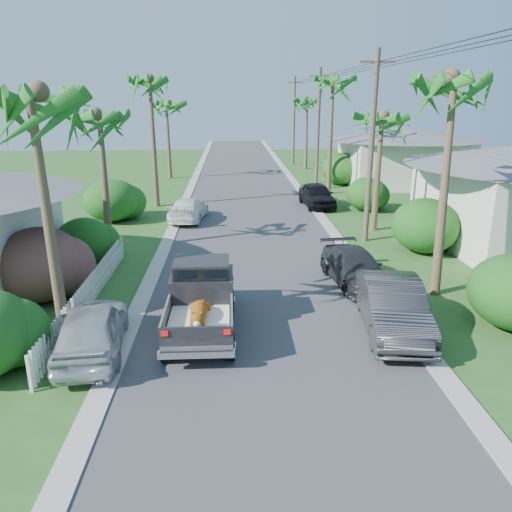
{
  "coord_description": "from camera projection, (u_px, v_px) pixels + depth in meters",
  "views": [
    {
      "loc": [
        -1.09,
        -10.82,
        6.82
      ],
      "look_at": [
        -0.23,
        6.28,
        1.4
      ],
      "focal_mm": 35.0,
      "sensor_mm": 36.0,
      "label": 1
    }
  ],
  "objects": [
    {
      "name": "shrub_r_c",
      "position": [
        367.0,
        194.0,
        31.49
      ],
      "size": [
        2.6,
        2.86,
        2.1
      ],
      "primitive_type": "ellipsoid",
      "color": "#164E18",
      "rests_on": "ground"
    },
    {
      "name": "utility_pole_b",
      "position": [
        371.0,
        147.0,
        23.67
      ],
      "size": [
        1.6,
        0.26,
        9.0
      ],
      "color": "brown",
      "rests_on": "ground"
    },
    {
      "name": "parked_car_lf",
      "position": [
        188.0,
        210.0,
        29.01
      ],
      "size": [
        2.33,
        4.65,
        1.3
      ],
      "primitive_type": "imported",
      "rotation": [
        0.0,
        0.0,
        3.02
      ],
      "color": "white",
      "rests_on": "ground"
    },
    {
      "name": "utility_pole_c",
      "position": [
        318.0,
        129.0,
        37.95
      ],
      "size": [
        1.6,
        0.26,
        9.0
      ],
      "color": "brown",
      "rests_on": "ground"
    },
    {
      "name": "parked_car_ln",
      "position": [
        92.0,
        329.0,
        13.78
      ],
      "size": [
        2.21,
        4.45,
        1.46
      ],
      "primitive_type": "imported",
      "rotation": [
        0.0,
        0.0,
        3.26
      ],
      "color": "silver",
      "rests_on": "ground"
    },
    {
      "name": "house_right_far",
      "position": [
        402.0,
        158.0,
        40.96
      ],
      "size": [
        9.0,
        8.0,
        4.6
      ],
      "color": "silver",
      "rests_on": "ground"
    },
    {
      "name": "parked_car_rf",
      "position": [
        317.0,
        195.0,
        32.68
      ],
      "size": [
        2.14,
        4.61,
        1.53
      ],
      "primitive_type": "imported",
      "rotation": [
        0.0,
        0.0,
        0.08
      ],
      "color": "black",
      "rests_on": "ground"
    },
    {
      "name": "shrub_r_d",
      "position": [
        341.0,
        169.0,
        40.96
      ],
      "size": [
        3.2,
        3.52,
        2.6
      ],
      "primitive_type": "ellipsoid",
      "color": "#164E18",
      "rests_on": "ground"
    },
    {
      "name": "parked_car_rm",
      "position": [
        355.0,
        268.0,
        19.05
      ],
      "size": [
        2.31,
        4.58,
        1.27
      ],
      "primitive_type": "imported",
      "rotation": [
        0.0,
        0.0,
        0.12
      ],
      "color": "#27292B",
      "rests_on": "ground"
    },
    {
      "name": "pickup_truck",
      "position": [
        202.0,
        295.0,
        15.42
      ],
      "size": [
        1.98,
        5.12,
        2.06
      ],
      "color": "black",
      "rests_on": "ground"
    },
    {
      "name": "utility_pole_d",
      "position": [
        294.0,
        121.0,
        52.23
      ],
      "size": [
        1.6,
        0.26,
        9.0
      ],
      "color": "brown",
      "rests_on": "ground"
    },
    {
      "name": "palm_r_a",
      "position": [
        457.0,
        79.0,
        16.18
      ],
      "size": [
        4.4,
        4.4,
        8.7
      ],
      "color": "brown",
      "rests_on": "ground"
    },
    {
      "name": "palm_r_b",
      "position": [
        382.0,
        116.0,
        25.21
      ],
      "size": [
        4.4,
        4.4,
        7.2
      ],
      "color": "brown",
      "rests_on": "ground"
    },
    {
      "name": "curb_left",
      "position": [
        187.0,
        197.0,
        36.0
      ],
      "size": [
        0.6,
        100.0,
        0.06
      ],
      "primitive_type": "cube",
      "color": "#A5A39E",
      "rests_on": "ground"
    },
    {
      "name": "shrub_l_b",
      "position": [
        40.0,
        264.0,
        17.36
      ],
      "size": [
        3.0,
        3.3,
        2.6
      ],
      "primitive_type": "ellipsoid",
      "color": "#A51745",
      "rests_on": "ground"
    },
    {
      "name": "palm_l_a",
      "position": [
        32.0,
        94.0,
        12.88
      ],
      "size": [
        4.4,
        4.4,
        8.2
      ],
      "color": "brown",
      "rests_on": "ground"
    },
    {
      "name": "palm_r_c",
      "position": [
        333.0,
        79.0,
        35.01
      ],
      "size": [
        4.4,
        4.4,
        9.4
      ],
      "color": "brown",
      "rests_on": "ground"
    },
    {
      "name": "palm_l_d",
      "position": [
        166.0,
        103.0,
        42.53
      ],
      "size": [
        4.4,
        4.4,
        7.7
      ],
      "color": "brown",
      "rests_on": "ground"
    },
    {
      "name": "shrub_r_b",
      "position": [
        425.0,
        226.0,
        22.88
      ],
      "size": [
        3.0,
        3.3,
        2.5
      ],
      "primitive_type": "ellipsoid",
      "color": "#164E18",
      "rests_on": "ground"
    },
    {
      "name": "road",
      "position": [
        246.0,
        197.0,
        36.21
      ],
      "size": [
        8.0,
        100.0,
        0.02
      ],
      "primitive_type": "cube",
      "color": "#38383A",
      "rests_on": "ground"
    },
    {
      "name": "palm_l_c",
      "position": [
        150.0,
        80.0,
        30.68
      ],
      "size": [
        4.4,
        4.4,
        9.2
      ],
      "color": "brown",
      "rests_on": "ground"
    },
    {
      "name": "shrub_l_c",
      "position": [
        84.0,
        241.0,
        21.27
      ],
      "size": [
        2.4,
        2.64,
        2.0
      ],
      "primitive_type": "ellipsoid",
      "color": "#164E18",
      "rests_on": "ground"
    },
    {
      "name": "shrub_l_d",
      "position": [
        112.0,
        200.0,
        28.8
      ],
      "size": [
        3.2,
        3.52,
        2.4
      ],
      "primitive_type": "ellipsoid",
      "color": "#164E18",
      "rests_on": "ground"
    },
    {
      "name": "parked_car_rn",
      "position": [
        393.0,
        307.0,
        15.11
      ],
      "size": [
        2.22,
        4.98,
        1.59
      ],
      "primitive_type": "imported",
      "rotation": [
        0.0,
        0.0,
        -0.12
      ],
      "color": "#2B2D30",
      "rests_on": "ground"
    },
    {
      "name": "curb_right",
      "position": [
        305.0,
        196.0,
        36.41
      ],
      "size": [
        0.6,
        100.0,
        0.06
      ],
      "primitive_type": "cube",
      "color": "#A5A39E",
      "rests_on": "ground"
    },
    {
      "name": "palm_r_d",
      "position": [
        307.0,
        99.0,
        48.77
      ],
      "size": [
        4.4,
        4.4,
        8.0
      ],
      "color": "brown",
      "rests_on": "ground"
    },
    {
      "name": "palm_l_b",
      "position": [
        99.0,
        115.0,
        21.65
      ],
      "size": [
        4.4,
        4.4,
        7.4
      ],
      "color": "brown",
      "rests_on": "ground"
    },
    {
      "name": "ground",
      "position": [
        278.0,
        385.0,
        12.41
      ],
      "size": [
        120.0,
        120.0,
        0.0
      ],
      "primitive_type": "plane",
      "color": "#2B551F",
      "rests_on": "ground"
    },
    {
      "name": "picket_fence",
      "position": [
        90.0,
        290.0,
        17.21
      ],
      "size": [
        0.1,
        11.0,
        1.0
      ],
      "primitive_type": "cube",
      "color": "white",
      "rests_on": "ground"
    }
  ]
}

